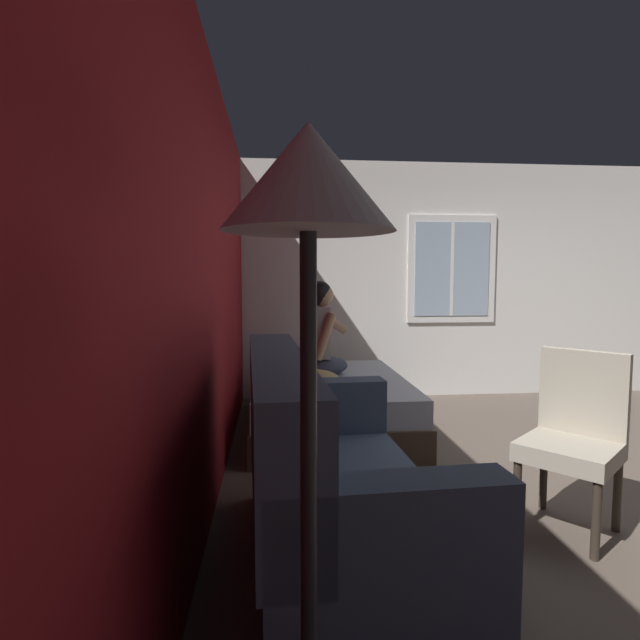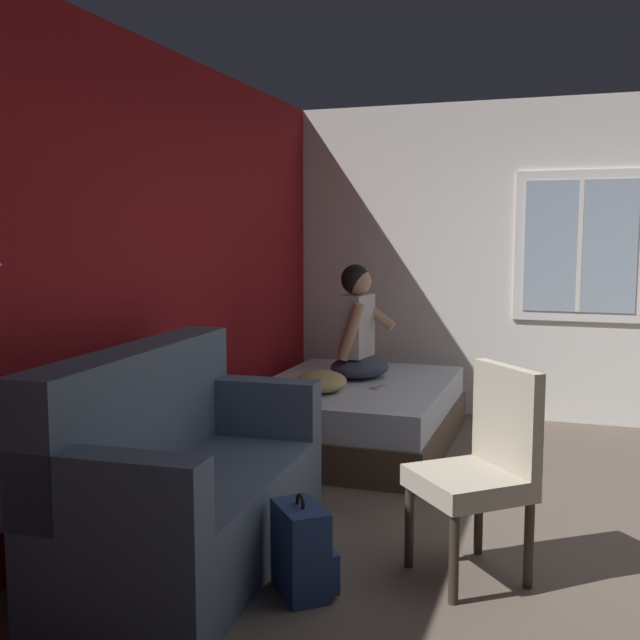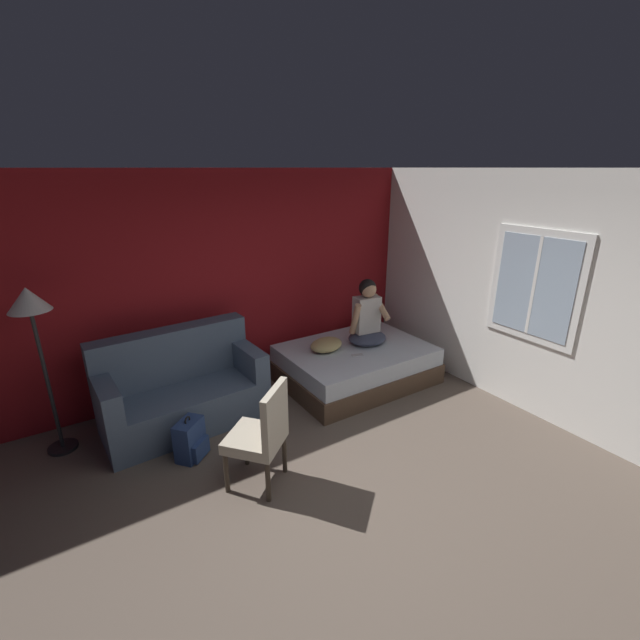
{
  "view_description": "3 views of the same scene",
  "coord_description": "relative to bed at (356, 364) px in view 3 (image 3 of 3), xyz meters",
  "views": [
    {
      "loc": [
        -3.02,
        2.45,
        1.39
      ],
      "look_at": [
        0.75,
        2.11,
        1.06
      ],
      "focal_mm": 28.0,
      "sensor_mm": 36.0,
      "label": 1
    },
    {
      "loc": [
        -3.89,
        0.46,
        1.58
      ],
      "look_at": [
        0.33,
        1.88,
        1.07
      ],
      "focal_mm": 42.0,
      "sensor_mm": 36.0,
      "label": 2
    },
    {
      "loc": [
        -1.77,
        -2.12,
        2.7
      ],
      "look_at": [
        0.85,
        1.95,
        0.98
      ],
      "focal_mm": 24.0,
      "sensor_mm": 36.0,
      "label": 3
    }
  ],
  "objects": [
    {
      "name": "ground_plane",
      "position": [
        -1.42,
        -1.96,
        -0.24
      ],
      "size": [
        40.0,
        40.0,
        0.0
      ],
      "primitive_type": "plane",
      "color": "brown"
    },
    {
      "name": "wall_back_accent",
      "position": [
        -1.42,
        0.94,
        1.11
      ],
      "size": [
        10.28,
        0.16,
        2.7
      ],
      "primitive_type": "cube",
      "color": "maroon",
      "rests_on": "ground"
    },
    {
      "name": "wall_side_with_window",
      "position": [
        1.3,
        -1.96,
        1.12
      ],
      "size": [
        0.19,
        7.03,
        2.7
      ],
      "color": "silver",
      "rests_on": "ground"
    },
    {
      "name": "bed",
      "position": [
        0.0,
        0.0,
        0.0
      ],
      "size": [
        1.9,
        1.39,
        0.48
      ],
      "color": "#4C3828",
      "rests_on": "ground"
    },
    {
      "name": "couch",
      "position": [
        -2.21,
        0.26,
        0.16
      ],
      "size": [
        1.74,
        0.91,
        1.04
      ],
      "color": "#47566B",
      "rests_on": "ground"
    },
    {
      "name": "side_chair",
      "position": [
        -1.9,
        -1.14,
        0.3
      ],
      "size": [
        0.65,
        0.65,
        0.98
      ],
      "color": "#382D23",
      "rests_on": "ground"
    },
    {
      "name": "person_seated",
      "position": [
        0.2,
        0.04,
        0.6
      ],
      "size": [
        0.57,
        0.5,
        0.88
      ],
      "color": "#383D51",
      "rests_on": "bed"
    },
    {
      "name": "backpack",
      "position": [
        -2.34,
        -0.42,
        -0.04
      ],
      "size": [
        0.35,
        0.35,
        0.46
      ],
      "color": "navy",
      "rests_on": "ground"
    },
    {
      "name": "throw_pillow",
      "position": [
        -0.37,
        0.15,
        0.31
      ],
      "size": [
        0.58,
        0.51,
        0.14
      ],
      "primitive_type": "ellipsoid",
      "rotation": [
        0.0,
        0.0,
        0.38
      ],
      "color": "tan",
      "rests_on": "bed"
    },
    {
      "name": "cell_phone",
      "position": [
        -0.14,
        -0.22,
        0.25
      ],
      "size": [
        0.16,
        0.12,
        0.01
      ],
      "primitive_type": "cube",
      "rotation": [
        0.0,
        0.0,
        4.34
      ],
      "color": "#B7B7BC",
      "rests_on": "bed"
    },
    {
      "name": "floor_lamp",
      "position": [
        -3.41,
        0.42,
        1.19
      ],
      "size": [
        0.36,
        0.36,
        1.7
      ],
      "color": "black",
      "rests_on": "ground"
    }
  ]
}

